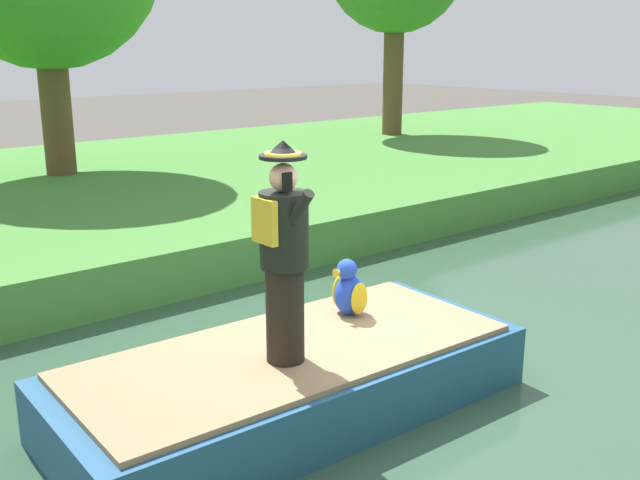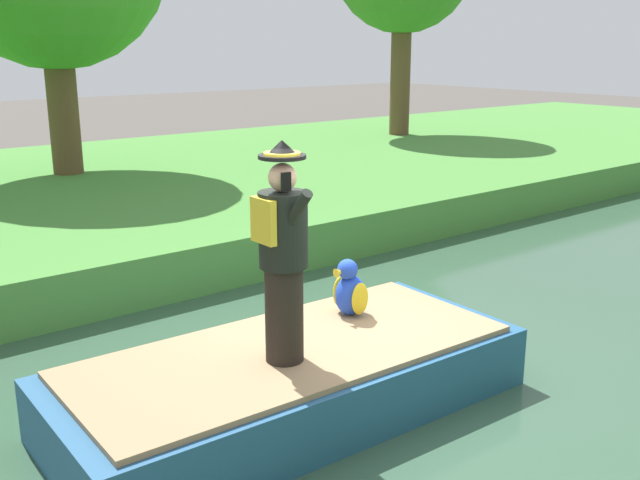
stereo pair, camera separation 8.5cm
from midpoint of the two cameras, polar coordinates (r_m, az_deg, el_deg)
ground_plane at (r=7.25m, az=2.91°, el=-12.00°), size 80.00×80.00×0.00m
canal_water at (r=7.22m, az=2.92°, el=-11.64°), size 6.36×48.00×0.10m
grass_bank_near at (r=14.38m, az=-20.55°, el=2.43°), size 10.86×48.00×0.76m
boat at (r=6.65m, az=-1.85°, el=-10.74°), size 1.95×4.26×0.61m
person_pirate at (r=5.96m, az=-2.46°, el=-1.12°), size 0.61×0.42×1.85m
parrot_plush at (r=7.19m, az=2.66°, el=-3.95°), size 0.36×0.35×0.57m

